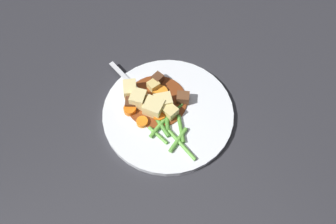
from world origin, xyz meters
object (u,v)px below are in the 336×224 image
(potato_chunk_2, at_px, (130,90))
(fork, at_px, (136,89))
(meat_chunk_2, at_px, (158,79))
(dinner_plate, at_px, (168,113))
(carrot_slice_4, at_px, (130,110))
(carrot_slice_3, at_px, (142,122))
(potato_chunk_1, at_px, (161,103))
(potato_chunk_5, at_px, (154,108))
(potato_chunk_3, at_px, (153,86))
(meat_chunk_1, at_px, (132,103))
(meat_chunk_0, at_px, (183,98))
(potato_chunk_0, at_px, (169,111))
(potato_chunk_4, at_px, (138,99))
(carrot_slice_0, at_px, (160,93))
(carrot_slice_1, at_px, (159,114))
(carrot_slice_2, at_px, (147,104))

(potato_chunk_2, height_order, fork, potato_chunk_2)
(meat_chunk_2, bearing_deg, dinner_plate, 163.98)
(carrot_slice_4, distance_m, potato_chunk_2, 0.05)
(carrot_slice_3, distance_m, meat_chunk_2, 0.11)
(potato_chunk_1, distance_m, potato_chunk_5, 0.02)
(potato_chunk_3, distance_m, fork, 0.04)
(meat_chunk_1, bearing_deg, meat_chunk_0, -116.61)
(carrot_slice_3, bearing_deg, fork, -20.86)
(fork, bearing_deg, potato_chunk_0, -163.23)
(carrot_slice_4, bearing_deg, meat_chunk_0, -109.06)
(potato_chunk_4, height_order, meat_chunk_1, potato_chunk_4)
(potato_chunk_1, distance_m, fork, 0.07)
(potato_chunk_4, height_order, meat_chunk_2, potato_chunk_4)
(potato_chunk_2, bearing_deg, meat_chunk_0, -131.85)
(meat_chunk_0, bearing_deg, meat_chunk_2, 15.36)
(potato_chunk_0, xyz_separation_m, meat_chunk_1, (0.06, 0.06, -0.00))
(carrot_slice_0, relative_size, carrot_slice_1, 1.25)
(potato_chunk_3, bearing_deg, potato_chunk_4, 110.16)
(carrot_slice_0, relative_size, potato_chunk_4, 0.97)
(potato_chunk_5, distance_m, meat_chunk_0, 0.07)
(potato_chunk_1, height_order, potato_chunk_2, same)
(potato_chunk_4, relative_size, potato_chunk_5, 0.94)
(dinner_plate, bearing_deg, potato_chunk_4, 39.51)
(carrot_slice_1, bearing_deg, meat_chunk_1, 33.17)
(potato_chunk_0, bearing_deg, carrot_slice_1, 67.33)
(carrot_slice_0, xyz_separation_m, meat_chunk_2, (0.03, -0.01, 0.01))
(carrot_slice_0, relative_size, carrot_slice_3, 1.43)
(meat_chunk_2, bearing_deg, carrot_slice_4, 110.53)
(meat_chunk_2, distance_m, fork, 0.05)
(carrot_slice_3, distance_m, fork, 0.09)
(potato_chunk_1, relative_size, potato_chunk_4, 1.03)
(meat_chunk_1, bearing_deg, meat_chunk_2, -74.36)
(carrot_slice_2, height_order, potato_chunk_4, potato_chunk_4)
(carrot_slice_1, bearing_deg, carrot_slice_2, 14.02)
(dinner_plate, distance_m, meat_chunk_1, 0.08)
(potato_chunk_2, xyz_separation_m, meat_chunk_2, (-0.01, -0.07, -0.00))
(carrot_slice_3, relative_size, potato_chunk_0, 0.77)
(potato_chunk_5, height_order, fork, potato_chunk_5)
(carrot_slice_0, distance_m, potato_chunk_4, 0.05)
(potato_chunk_2, relative_size, meat_chunk_1, 1.44)
(dinner_plate, bearing_deg, meat_chunk_0, -80.51)
(carrot_slice_4, xyz_separation_m, potato_chunk_3, (0.02, -0.07, 0.00))
(potato_chunk_5, distance_m, meat_chunk_2, 0.08)
(carrot_slice_0, bearing_deg, potato_chunk_4, 87.23)
(dinner_plate, relative_size, meat_chunk_1, 10.99)
(potato_chunk_2, xyz_separation_m, potato_chunk_5, (-0.07, -0.02, 0.00))
(carrot_slice_4, bearing_deg, carrot_slice_1, -132.48)
(potato_chunk_3, distance_m, potato_chunk_4, 0.05)
(carrot_slice_0, height_order, meat_chunk_0, meat_chunk_0)
(carrot_slice_0, xyz_separation_m, potato_chunk_2, (0.04, 0.05, 0.01))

